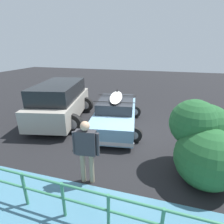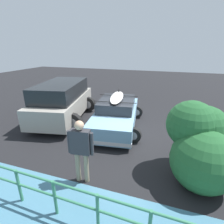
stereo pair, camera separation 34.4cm
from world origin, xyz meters
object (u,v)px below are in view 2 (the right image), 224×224
bush_near_left (199,141)px  suv_car (62,101)px  sedan_car (116,114)px  person_bystander (81,147)px

bush_near_left → suv_car: bearing=-22.4°
sedan_car → bush_near_left: bush_near_left is taller
sedan_car → suv_car: 2.90m
suv_car → bush_near_left: bush_near_left is taller
sedan_car → bush_near_left: (-3.19, 2.51, 0.50)m
suv_car → sedan_car: bearing=-179.8°
suv_car → bush_near_left: (-6.06, 2.50, 0.13)m
sedan_car → person_bystander: person_bystander is taller
suv_car → bush_near_left: bearing=157.6°
suv_car → bush_near_left: 6.56m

